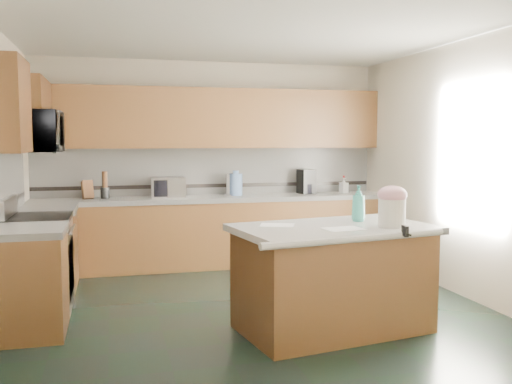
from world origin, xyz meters
name	(u,v)px	position (x,y,z in m)	size (l,w,h in m)	color
floor	(250,309)	(0.00, 0.00, 0.00)	(4.60, 4.60, 0.00)	black
ceiling	(250,29)	(0.00, 0.00, 2.70)	(4.60, 4.60, 0.00)	white
wall_back	(210,163)	(0.00, 2.32, 1.35)	(4.60, 0.04, 2.70)	beige
wall_front	(346,194)	(0.00, -2.32, 1.35)	(4.60, 0.04, 2.70)	beige
wall_right	(462,169)	(2.32, 0.00, 1.35)	(0.04, 4.60, 2.70)	beige
back_base_cab	(214,233)	(0.00, 2.00, 0.43)	(4.60, 0.60, 0.86)	black
back_countertop	(214,199)	(0.00, 2.00, 0.89)	(4.60, 0.64, 0.06)	white
back_upper_cab	(212,118)	(0.00, 2.13, 1.94)	(4.60, 0.33, 0.78)	black
back_backsplash	(210,171)	(0.00, 2.29, 1.24)	(4.60, 0.02, 0.63)	silver
back_accent_band	(210,186)	(0.00, 2.28, 1.04)	(4.60, 0.01, 0.05)	black
left_base_cab_rear	(48,251)	(-2.00, 1.29, 0.43)	(0.60, 0.82, 0.86)	black
left_counter_rear	(46,210)	(-2.00, 1.29, 0.89)	(0.64, 0.82, 0.06)	white
left_base_cab_front	(29,284)	(-2.00, -0.24, 0.43)	(0.60, 0.72, 0.86)	black
left_counter_front	(27,231)	(-2.00, -0.24, 0.89)	(0.64, 0.72, 0.06)	white
left_backsplash	(5,184)	(-2.29, 0.55, 1.24)	(0.02, 2.30, 0.63)	silver
left_accent_band	(6,204)	(-2.28, 0.55, 1.04)	(0.01, 2.30, 0.05)	black
left_upper_cab_rear	(32,114)	(-2.13, 1.42, 1.94)	(0.33, 1.09, 0.78)	black
left_upper_cab_front	(4,105)	(-2.13, -0.24, 1.94)	(0.33, 0.72, 0.78)	black
range_body	(39,265)	(-2.00, 0.50, 0.44)	(0.60, 0.76, 0.88)	#B7B7BC
range_oven_door	(70,267)	(-1.71, 0.50, 0.40)	(0.02, 0.68, 0.55)	black
range_cooktop	(37,218)	(-2.00, 0.50, 0.90)	(0.62, 0.78, 0.04)	black
range_handle	(72,229)	(-1.68, 0.50, 0.78)	(0.02, 0.02, 0.66)	#B7B7BC
range_backguard	(8,207)	(-2.26, 0.50, 1.02)	(0.06, 0.76, 0.18)	#B7B7BC
microwave	(34,132)	(-2.00, 0.50, 1.73)	(0.73, 0.50, 0.41)	#B7B7BC
island_base	(333,281)	(0.55, -0.78, 0.43)	(1.56, 0.89, 0.86)	black
island_top	(333,229)	(0.55, -0.78, 0.89)	(1.66, 0.99, 0.06)	white
island_bullnose	(357,239)	(0.55, -1.28, 0.89)	(0.06, 0.06, 1.66)	white
treat_jar	(392,213)	(1.00, -0.98, 1.04)	(0.23, 0.23, 0.24)	silver
treat_jar_lid	(392,195)	(1.00, -0.98, 1.20)	(0.25, 0.25, 0.15)	pink
treat_jar_knob	(392,188)	(1.00, -0.98, 1.25)	(0.03, 0.03, 0.08)	tan
treat_jar_knob_end_l	(388,189)	(0.96, -0.98, 1.25)	(0.04, 0.04, 0.04)	tan
treat_jar_knob_end_r	(397,188)	(1.04, -0.98, 1.25)	(0.04, 0.04, 0.04)	tan
soap_bottle_island	(359,203)	(0.87, -0.59, 1.08)	(0.13, 0.13, 0.33)	teal
paper_sheet_a	(344,229)	(0.56, -0.98, 0.92)	(0.32, 0.24, 0.00)	white
paper_sheet_b	(277,225)	(0.09, -0.64, 0.92)	(0.29, 0.22, 0.00)	white
clamp_body	(405,231)	(0.97, -1.26, 0.93)	(0.03, 0.10, 0.09)	black
clamp_handle	(409,235)	(0.97, -1.31, 0.91)	(0.02, 0.02, 0.07)	black
knife_block	(88,190)	(-1.59, 2.05, 1.03)	(0.13, 0.10, 0.23)	#472814
utensil_crock	(105,193)	(-1.38, 2.08, 0.99)	(0.11, 0.11, 0.14)	black
utensil_bundle	(105,179)	(-1.38, 2.08, 1.16)	(0.06, 0.06, 0.20)	#472814
toaster_oven	(168,187)	(-0.59, 2.05, 1.05)	(0.43, 0.30, 0.25)	#B7B7BC
toaster_oven_door	(169,188)	(-0.59, 1.91, 1.05)	(0.39, 0.01, 0.21)	black
paper_towel	(231,185)	(0.25, 2.10, 1.06)	(0.13, 0.13, 0.28)	white
paper_towel_base	(231,195)	(0.25, 2.10, 0.93)	(0.19, 0.19, 0.01)	#B7B7BC
water_jug	(236,185)	(0.31, 2.06, 1.07)	(0.18, 0.18, 0.29)	#7099D8
water_jug_neck	(236,172)	(0.31, 2.06, 1.23)	(0.08, 0.08, 0.04)	#7099D8
coffee_maker	(306,182)	(1.31, 2.08, 1.09)	(0.20, 0.22, 0.33)	black
coffee_carafe	(307,189)	(1.31, 2.03, 0.99)	(0.14, 0.14, 0.14)	black
soap_bottle_back	(344,185)	(1.85, 2.05, 1.03)	(0.10, 0.10, 0.21)	white
soap_back_cap	(344,177)	(1.85, 2.05, 1.15)	(0.02, 0.02, 0.03)	red
window_light_proxy	(471,155)	(2.29, -0.20, 1.50)	(0.02, 1.40, 1.10)	white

